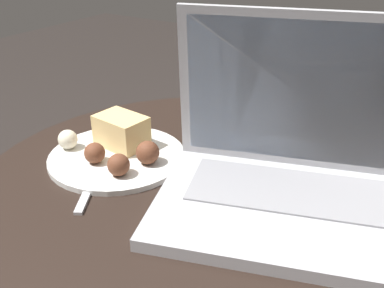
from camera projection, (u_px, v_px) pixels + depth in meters
table at (210, 249)px, 0.75m from camera, size 0.75×0.75×0.52m
napkin at (98, 157)px, 0.76m from camera, size 0.17×0.14×0.00m
laptop at (290, 169)px, 0.63m from camera, size 0.41×0.34×0.26m
beer_glass at (274, 83)px, 0.77m from camera, size 0.07×0.07×0.22m
snack_plate at (117, 148)px, 0.76m from camera, size 0.23×0.23×0.06m
fork at (95, 175)px, 0.71m from camera, size 0.11×0.17×0.00m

